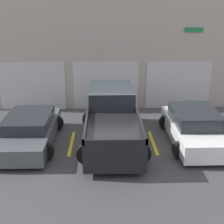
# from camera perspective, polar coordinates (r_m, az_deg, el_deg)

# --- Properties ---
(ground_plane) EXTENTS (28.00, 28.00, 0.00)m
(ground_plane) POSITION_cam_1_polar(r_m,az_deg,el_deg) (13.40, -0.10, -3.28)
(ground_plane) COLOR #3D3D3F
(shophouse_building) EXTENTS (14.80, 0.68, 5.46)m
(shophouse_building) POSITION_cam_1_polar(r_m,az_deg,el_deg) (15.86, -0.47, 10.30)
(shophouse_building) COLOR #9E9389
(shophouse_building) RESTS_ON ground
(pickup_truck) EXTENTS (2.50, 5.40, 1.85)m
(pickup_truck) POSITION_cam_1_polar(r_m,az_deg,el_deg) (12.14, 0.02, -1.35)
(pickup_truck) COLOR black
(pickup_truck) RESTS_ON ground
(sedan_white) EXTENTS (2.26, 4.29, 1.30)m
(sedan_white) POSITION_cam_1_polar(r_m,az_deg,el_deg) (12.46, 14.84, -2.70)
(sedan_white) COLOR white
(sedan_white) RESTS_ON ground
(sedan_side) EXTENTS (2.27, 4.38, 1.17)m
(sedan_side) POSITION_cam_1_polar(r_m,az_deg,el_deg) (12.31, -14.91, -3.24)
(sedan_side) COLOR #474C51
(sedan_side) RESTS_ON ground
(parking_stripe_left) EXTENTS (0.12, 2.20, 0.01)m
(parking_stripe_left) POSITION_cam_1_polar(r_m,az_deg,el_deg) (12.24, -7.42, -5.69)
(parking_stripe_left) COLOR gold
(parking_stripe_left) RESTS_ON ground
(parking_stripe_centre) EXTENTS (0.12, 2.20, 0.01)m
(parking_stripe_centre) POSITION_cam_1_polar(r_m,az_deg,el_deg) (12.33, 7.50, -5.51)
(parking_stripe_centre) COLOR gold
(parking_stripe_centre) RESTS_ON ground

